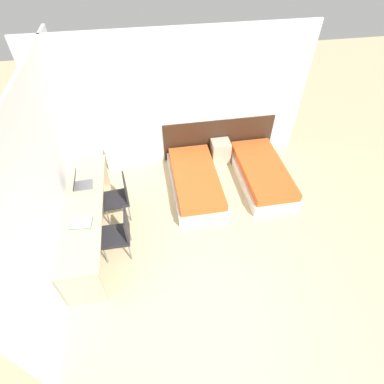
# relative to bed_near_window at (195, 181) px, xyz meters

# --- Properties ---
(ground_plane) EXTENTS (20.00, 20.00, 0.00)m
(ground_plane) POSITION_rel_bed_near_window_xyz_m (-0.18, -2.64, -0.18)
(ground_plane) COLOR beige
(wall_back) EXTENTS (5.14, 0.05, 2.70)m
(wall_back) POSITION_rel_bed_near_window_xyz_m (-0.18, 1.01, 1.17)
(wall_back) COLOR white
(wall_back) RESTS_ON ground_plane
(wall_left) EXTENTS (0.05, 4.63, 2.70)m
(wall_left) POSITION_rel_bed_near_window_xyz_m (-2.28, -0.83, 1.17)
(wall_left) COLOR white
(wall_left) RESTS_ON ground_plane
(headboard_panel) EXTENTS (2.40, 0.03, 0.89)m
(headboard_panel) POSITION_rel_bed_near_window_xyz_m (0.69, 0.98, 0.27)
(headboard_panel) COLOR #382316
(headboard_panel) RESTS_ON ground_plane
(bed_near_window) EXTENTS (0.92, 1.89, 0.37)m
(bed_near_window) POSITION_rel_bed_near_window_xyz_m (0.00, 0.00, 0.00)
(bed_near_window) COLOR silver
(bed_near_window) RESTS_ON ground_plane
(bed_near_door) EXTENTS (0.92, 1.89, 0.37)m
(bed_near_door) POSITION_rel_bed_near_window_xyz_m (1.38, 0.00, 0.00)
(bed_near_door) COLOR silver
(bed_near_door) RESTS_ON ground_plane
(nightstand) EXTENTS (0.39, 0.34, 0.49)m
(nightstand) POSITION_rel_bed_near_window_xyz_m (0.69, 0.77, 0.07)
(nightstand) COLOR beige
(nightstand) RESTS_ON ground_plane
(radiator) EXTENTS (0.74, 0.12, 0.53)m
(radiator) POSITION_rel_bed_near_window_xyz_m (-1.36, 0.89, 0.09)
(radiator) COLOR silver
(radiator) RESTS_ON ground_plane
(desk) EXTENTS (0.60, 2.48, 0.78)m
(desk) POSITION_rel_bed_near_window_xyz_m (-1.95, -0.86, 0.45)
(desk) COLOR #C6B28E
(desk) RESTS_ON ground_plane
(chair_near_laptop) EXTENTS (0.48, 0.48, 0.86)m
(chair_near_laptop) POSITION_rel_bed_near_window_xyz_m (-1.44, -0.46, 0.30)
(chair_near_laptop) COLOR #232328
(chair_near_laptop) RESTS_ON ground_plane
(chair_near_notebook) EXTENTS (0.44, 0.44, 0.86)m
(chair_near_notebook) POSITION_rel_bed_near_window_xyz_m (-1.44, -1.26, 0.30)
(chair_near_notebook) COLOR #232328
(chair_near_notebook) RESTS_ON ground_plane
(laptop) EXTENTS (0.32, 0.25, 0.31)m
(laptop) POSITION_rel_bed_near_window_xyz_m (-2.01, -0.41, 0.66)
(laptop) COLOR slate
(laptop) RESTS_ON desk
(open_notebook) EXTENTS (0.33, 0.24, 0.02)m
(open_notebook) POSITION_rel_bed_near_window_xyz_m (-1.94, -1.23, 0.61)
(open_notebook) COLOR #236B3D
(open_notebook) RESTS_ON desk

